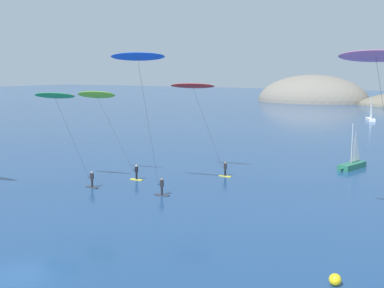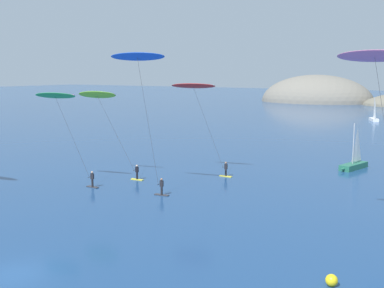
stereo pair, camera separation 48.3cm
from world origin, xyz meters
TOP-DOWN VIEW (x-y plane):
  - ground_plane at (0.00, 0.00)m, footprint 600.00×600.00m
  - sailboat_near at (9.64, 42.50)m, footprint 2.57×5.95m
  - sailboat_far at (-0.05, 105.02)m, footprint 3.25×5.81m
  - kitesurfer_blue at (-5.36, 19.37)m, footprint 6.02×2.23m
  - kitesurfer_pink at (16.37, 18.78)m, footprint 6.10×1.88m
  - kitesurfer_red at (-5.32, 29.86)m, footprint 7.39×2.16m
  - kitesurfer_green at (-14.92, 17.93)m, footprint 7.33×2.17m
  - kitesurfer_lime at (-13.68, 23.01)m, footprint 7.87×2.30m
  - marker_buoy at (16.54, 8.37)m, footprint 0.70×0.70m

SIDE VIEW (x-z plane):
  - ground_plane at x=0.00m, z-range 0.00..0.00m
  - marker_buoy at x=16.54m, z-range 0.00..0.70m
  - sailboat_near at x=9.64m, z-range -2.21..3.49m
  - sailboat_far at x=-0.05m, z-range -2.21..3.49m
  - kitesurfer_lime at x=-13.68m, z-range 3.62..13.51m
  - kitesurfer_green at x=-14.92m, z-range 3.68..13.58m
  - kitesurfer_red at x=-5.32m, z-range 4.06..14.77m
  - kitesurfer_pink at x=16.37m, z-range 5.35..18.93m
  - kitesurfer_blue at x=-5.36m, z-range 5.41..19.26m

